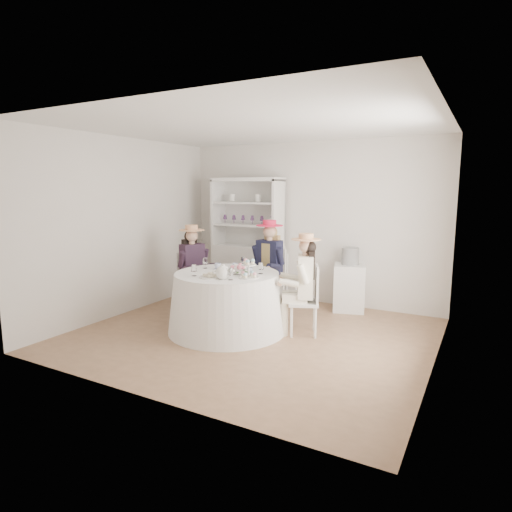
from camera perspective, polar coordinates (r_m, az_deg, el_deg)
The scene contains 23 objects.
ground at distance 5.82m, azimuth -0.48°, elevation -10.41°, with size 4.50×4.50×0.00m, color brown.
ceiling at distance 5.54m, azimuth -0.52°, elevation 16.97°, with size 4.50×4.50×0.00m, color white.
wall_back at distance 7.32m, azimuth 7.17°, elevation 4.38°, with size 4.50×4.50×0.00m, color silver.
wall_front at distance 3.91m, azimuth -14.94°, elevation 0.09°, with size 4.50×4.50×0.00m, color silver.
wall_left at distance 6.89m, azimuth -17.10°, elevation 3.76°, with size 4.50×4.50×0.00m, color silver.
wall_right at distance 4.84m, azimuth 23.45°, elevation 1.33°, with size 4.50×4.50×0.00m, color silver.
tea_table at distance 5.87m, azimuth -3.87°, elevation -6.14°, with size 1.61×1.61×0.81m.
hutch at distance 7.57m, azimuth -1.03°, elevation 0.03°, with size 1.27×0.53×2.11m.
side_table at distance 6.98m, azimuth 12.31°, elevation -4.13°, with size 0.48×0.48×0.74m, color silver.
hatbox at distance 6.89m, azimuth 12.45°, elevation -0.02°, with size 0.27×0.27×0.27m, color black.
guest_left at distance 6.68m, azimuth -8.37°, elevation -1.05°, with size 0.57×0.52×1.38m.
guest_mid at distance 6.60m, azimuth 1.69°, elevation -0.68°, with size 0.54×0.55×1.45m.
guest_right at distance 5.66m, azimuth 6.35°, elevation -2.95°, with size 0.57×0.52×1.36m.
spare_chair at distance 7.12m, azimuth 3.46°, elevation -2.78°, with size 0.41×0.41×0.89m.
teacup_a at distance 6.02m, azimuth -5.12°, elevation -1.41°, with size 0.10×0.10×0.08m, color white.
teacup_b at distance 6.05m, azimuth -2.85°, elevation -1.37°, with size 0.08×0.08×0.07m, color white.
teacup_c at distance 5.75m, azimuth -0.81°, elevation -1.96°, with size 0.08×0.08×0.06m, color white.
flower_bowl at distance 5.66m, azimuth -2.31°, elevation -2.20°, with size 0.19×0.19×0.05m, color white.
flower_arrangement at distance 5.62m, azimuth -2.26°, elevation -1.62°, with size 0.18×0.18×0.07m.
table_teapot at distance 5.36m, azimuth -4.40°, elevation -2.21°, with size 0.26×0.19×0.20m.
sandwich_plate at distance 5.48m, azimuth -6.13°, elevation -2.72°, with size 0.28×0.28×0.06m.
cupcake_stand at distance 5.42m, azimuth -0.98°, elevation -2.03°, with size 0.25×0.25×0.24m.
stemware_set at distance 5.76m, azimuth -3.92°, elevation -1.51°, with size 0.96×0.92×0.15m.
Camera 1 is at (2.67, -4.79, 1.94)m, focal length 30.00 mm.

